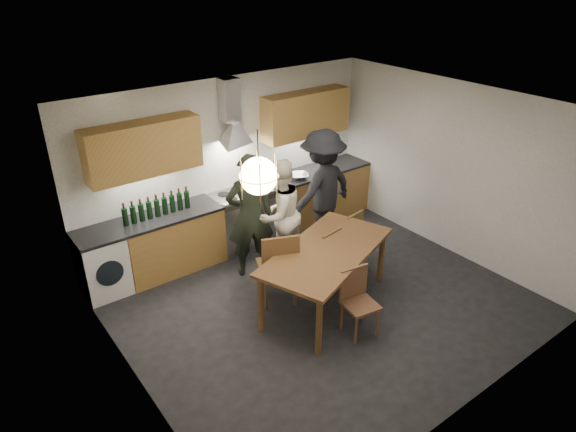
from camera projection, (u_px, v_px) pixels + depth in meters
ground at (320, 302)px, 6.87m from camera, size 5.00×5.00×0.00m
room_shell at (325, 185)px, 6.09m from camera, size 5.02×4.52×2.61m
counter_run at (242, 218)px, 8.06m from camera, size 5.00×0.62×0.90m
range_stove at (241, 219)px, 8.05m from camera, size 0.90×0.60×0.92m
wall_fixtures at (233, 129)px, 7.49m from camera, size 4.30×0.54×1.10m
pendant_lamp at (259, 176)px, 5.31m from camera, size 0.43×0.43×0.70m
dining_table at (326, 256)px, 6.51m from camera, size 2.17×1.61×0.82m
chair_back_left at (279, 264)px, 6.57m from camera, size 0.63×0.63×1.06m
chair_back_mid at (326, 253)px, 7.06m from camera, size 0.44×0.44×0.85m
chair_back_right at (349, 233)px, 7.56m from camera, size 0.44×0.44×0.84m
chair_front at (357, 296)px, 6.16m from camera, size 0.44×0.44×0.84m
person_left at (250, 216)px, 7.11m from camera, size 0.78×0.65×1.83m
person_mid at (279, 214)px, 7.34m from camera, size 0.92×0.78×1.65m
person_right at (322, 189)px, 7.85m from camera, size 1.29×0.84×1.88m
mixing_bowl at (299, 176)px, 8.33m from camera, size 0.40×0.40×0.07m
stock_pot at (329, 164)px, 8.77m from camera, size 0.17×0.17×0.12m
wine_bottles at (157, 206)px, 7.06m from camera, size 0.99×0.08×0.32m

